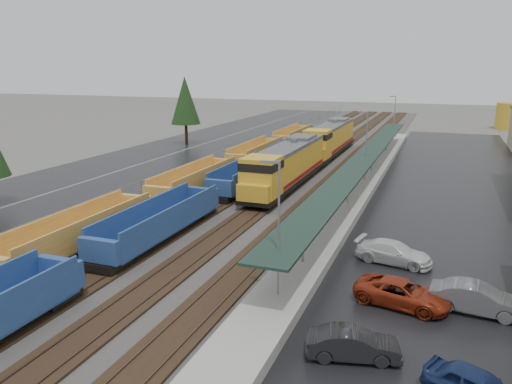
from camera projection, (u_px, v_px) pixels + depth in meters
ballast_strip at (304, 163)px, 66.48m from camera, size 20.00×160.00×0.08m
trackbed at (304, 162)px, 66.45m from camera, size 14.60×160.00×0.22m
west_parking_lot at (203, 156)px, 71.61m from camera, size 10.00×160.00×0.02m
west_road at (143, 152)px, 75.03m from camera, size 9.00×160.00×0.02m
east_commuter_lot at (458, 193)px, 50.92m from camera, size 16.00×100.00×0.02m
station_platform at (364, 179)px, 54.00m from camera, size 3.00×80.00×8.00m
chainlink_fence at (234, 149)px, 67.92m from camera, size 0.08×160.04×2.02m
tree_west_far at (185, 100)px, 81.67m from camera, size 4.84×4.84×11.00m
locomotive_lead at (286, 165)px, 51.96m from camera, size 3.22×21.23×4.81m
locomotive_trail at (330, 139)px, 71.01m from camera, size 3.22×21.23×4.81m
well_string_yellow at (148, 204)px, 42.47m from camera, size 2.80×103.21×2.49m
well_string_blue at (211, 196)px, 44.82m from camera, size 2.85×101.84×2.53m
storage_tank at (510, 116)px, 101.95m from camera, size 5.33×5.33×5.33m
parked_car_east_a at (353, 345)px, 21.97m from camera, size 2.41×4.38×1.37m
parked_car_east_b at (402, 293)px, 26.86m from camera, size 3.32×5.44×1.41m
parked_car_east_c at (394, 253)px, 32.66m from camera, size 2.91×5.25×1.44m
parked_car_east_e at (477, 299)px, 26.03m from camera, size 2.10×4.90×1.57m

